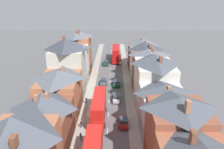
{
  "coord_description": "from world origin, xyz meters",
  "views": [
    {
      "loc": [
        1.23,
        -16.87,
        25.01
      ],
      "look_at": [
        0.64,
        40.84,
        2.81
      ],
      "focal_mm": 35.0,
      "sensor_mm": 36.0,
      "label": 1
    }
  ],
  "objects_px": {
    "car_mid_white": "(103,82)",
    "car_near_blue": "(119,61)",
    "car_parked_right_a": "(119,56)",
    "car_mid_black": "(116,98)",
    "car_near_silver": "(106,63)",
    "car_parked_left_a": "(116,83)",
    "pedestrian_mid_left": "(81,136)",
    "pedestrian_mid_right": "(81,124)",
    "car_parked_left_b": "(123,122)",
    "double_decker_bus_lead": "(99,108)",
    "double_decker_bus_mid_street": "(116,54)",
    "pedestrian_far_left": "(86,100)",
    "delivery_van": "(93,114)"
  },
  "relations": [
    {
      "from": "car_mid_white",
      "to": "car_near_blue",
      "type": "bearing_deg",
      "value": 75.87
    },
    {
      "from": "car_parked_left_b",
      "to": "car_mid_white",
      "type": "height_order",
      "value": "car_mid_white"
    },
    {
      "from": "car_mid_white",
      "to": "delivery_van",
      "type": "relative_size",
      "value": 0.75
    },
    {
      "from": "car_parked_left_a",
      "to": "pedestrian_mid_left",
      "type": "distance_m",
      "value": 25.27
    },
    {
      "from": "car_parked_left_a",
      "to": "car_parked_left_b",
      "type": "height_order",
      "value": "car_parked_left_b"
    },
    {
      "from": "car_mid_white",
      "to": "double_decker_bus_mid_street",
      "type": "bearing_deg",
      "value": 80.96
    },
    {
      "from": "double_decker_bus_lead",
      "to": "car_mid_black",
      "type": "bearing_deg",
      "value": 67.02
    },
    {
      "from": "pedestrian_far_left",
      "to": "car_parked_right_a",
      "type": "bearing_deg",
      "value": 77.39
    },
    {
      "from": "car_near_blue",
      "to": "delivery_van",
      "type": "relative_size",
      "value": 0.82
    },
    {
      "from": "car_mid_black",
      "to": "pedestrian_mid_left",
      "type": "xyz_separation_m",
      "value": [
        -6.42,
        -15.48,
        0.22
      ]
    },
    {
      "from": "car_near_silver",
      "to": "car_parked_left_a",
      "type": "xyz_separation_m",
      "value": [
        3.6,
        -18.42,
        -0.02
      ]
    },
    {
      "from": "double_decker_bus_mid_street",
      "to": "pedestrian_far_left",
      "type": "xyz_separation_m",
      "value": [
        -7.1,
        -34.21,
        -1.78
      ]
    },
    {
      "from": "double_decker_bus_mid_street",
      "to": "car_near_silver",
      "type": "xyz_separation_m",
      "value": [
        -3.59,
        -5.11,
        -1.97
      ]
    },
    {
      "from": "car_near_silver",
      "to": "car_mid_white",
      "type": "bearing_deg",
      "value": -90.0
    },
    {
      "from": "pedestrian_mid_right",
      "to": "double_decker_bus_mid_street",
      "type": "bearing_deg",
      "value": 81.08
    },
    {
      "from": "double_decker_bus_lead",
      "to": "car_near_blue",
      "type": "distance_m",
      "value": 38.25
    },
    {
      "from": "car_mid_black",
      "to": "car_mid_white",
      "type": "bearing_deg",
      "value": 109.97
    },
    {
      "from": "double_decker_bus_mid_street",
      "to": "car_near_silver",
      "type": "distance_m",
      "value": 6.55
    },
    {
      "from": "car_parked_left_b",
      "to": "pedestrian_mid_right",
      "type": "bearing_deg",
      "value": -172.31
    },
    {
      "from": "car_parked_right_a",
      "to": "car_mid_black",
      "type": "height_order",
      "value": "car_parked_right_a"
    },
    {
      "from": "delivery_van",
      "to": "pedestrian_mid_right",
      "type": "xyz_separation_m",
      "value": [
        -2.02,
        -2.99,
        -0.3
      ]
    },
    {
      "from": "car_near_blue",
      "to": "car_near_silver",
      "type": "distance_m",
      "value": 5.29
    },
    {
      "from": "double_decker_bus_lead",
      "to": "car_mid_white",
      "type": "bearing_deg",
      "value": 89.97
    },
    {
      "from": "double_decker_bus_lead",
      "to": "car_mid_white",
      "type": "xyz_separation_m",
      "value": [
        0.01,
        18.41,
        -1.99
      ]
    },
    {
      "from": "double_decker_bus_lead",
      "to": "pedestrian_far_left",
      "type": "bearing_deg",
      "value": 117.31
    },
    {
      "from": "car_parked_left_a",
      "to": "car_parked_left_b",
      "type": "relative_size",
      "value": 1.01
    },
    {
      "from": "car_mid_white",
      "to": "pedestrian_mid_right",
      "type": "relative_size",
      "value": 2.41
    },
    {
      "from": "pedestrian_far_left",
      "to": "double_decker_bus_lead",
      "type": "bearing_deg",
      "value": -62.69
    },
    {
      "from": "car_near_blue",
      "to": "pedestrian_mid_right",
      "type": "height_order",
      "value": "pedestrian_mid_right"
    },
    {
      "from": "double_decker_bus_lead",
      "to": "car_near_blue",
      "type": "bearing_deg",
      "value": 82.62
    },
    {
      "from": "car_mid_black",
      "to": "car_mid_white",
      "type": "distance_m",
      "value": 10.54
    },
    {
      "from": "pedestrian_mid_left",
      "to": "pedestrian_mid_right",
      "type": "relative_size",
      "value": 1.0
    },
    {
      "from": "double_decker_bus_mid_street",
      "to": "pedestrian_far_left",
      "type": "bearing_deg",
      "value": -101.73
    },
    {
      "from": "car_parked_right_a",
      "to": "car_mid_white",
      "type": "bearing_deg",
      "value": -100.68
    },
    {
      "from": "car_near_blue",
      "to": "car_parked_left_b",
      "type": "relative_size",
      "value": 1.05
    },
    {
      "from": "car_mid_white",
      "to": "car_parked_right_a",
      "type": "bearing_deg",
      "value": 79.32
    },
    {
      "from": "car_parked_left_a",
      "to": "delivery_van",
      "type": "height_order",
      "value": "delivery_van"
    },
    {
      "from": "pedestrian_mid_left",
      "to": "delivery_van",
      "type": "bearing_deg",
      "value": 77.6
    },
    {
      "from": "pedestrian_mid_left",
      "to": "pedestrian_far_left",
      "type": "xyz_separation_m",
      "value": [
        -0.69,
        13.75,
        0.0
      ]
    },
    {
      "from": "car_parked_right_a",
      "to": "pedestrian_mid_right",
      "type": "height_order",
      "value": "pedestrian_mid_right"
    },
    {
      "from": "pedestrian_far_left",
      "to": "car_parked_left_a",
      "type": "bearing_deg",
      "value": 56.35
    },
    {
      "from": "pedestrian_far_left",
      "to": "pedestrian_mid_right",
      "type": "bearing_deg",
      "value": -88.88
    },
    {
      "from": "car_parked_left_b",
      "to": "pedestrian_mid_left",
      "type": "distance_m",
      "value": 9.22
    },
    {
      "from": "car_near_blue",
      "to": "car_mid_black",
      "type": "relative_size",
      "value": 0.97
    },
    {
      "from": "car_near_silver",
      "to": "delivery_van",
      "type": "xyz_separation_m",
      "value": [
        -1.3,
        -35.94,
        0.5
      ]
    },
    {
      "from": "car_mid_white",
      "to": "delivery_van",
      "type": "bearing_deg",
      "value": -94.03
    },
    {
      "from": "car_parked_left_b",
      "to": "double_decker_bus_mid_street",
      "type": "bearing_deg",
      "value": 91.75
    },
    {
      "from": "delivery_van",
      "to": "pedestrian_mid_right",
      "type": "bearing_deg",
      "value": -124.04
    },
    {
      "from": "car_mid_black",
      "to": "car_parked_left_b",
      "type": "height_order",
      "value": "car_parked_left_b"
    },
    {
      "from": "car_near_blue",
      "to": "car_mid_black",
      "type": "height_order",
      "value": "car_near_blue"
    }
  ]
}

